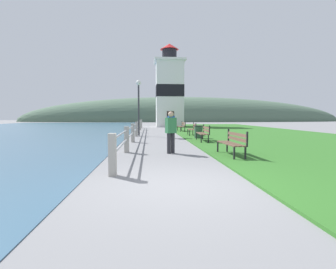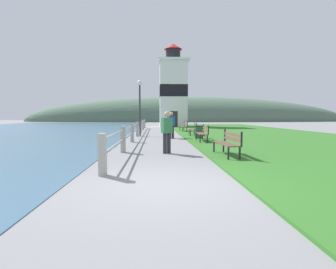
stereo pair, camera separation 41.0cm
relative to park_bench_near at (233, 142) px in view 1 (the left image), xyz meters
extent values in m
plane|color=slate|center=(-2.33, -3.65, -0.54)|extent=(160.00, 160.00, 0.00)
cube|color=#2D6623|center=(5.26, 11.04, -0.51)|extent=(12.00, 44.08, 0.06)
cube|color=#A8A399|center=(-3.81, -2.65, -0.02)|extent=(0.18, 0.18, 1.03)
cube|color=#A8A399|center=(-3.81, 1.35, -0.02)|extent=(0.18, 0.18, 1.03)
cube|color=#A8A399|center=(-3.81, 5.34, -0.02)|extent=(0.18, 0.18, 1.03)
cube|color=#A8A399|center=(-3.81, 9.34, -0.02)|extent=(0.18, 0.18, 1.03)
cube|color=#A8A399|center=(-3.81, 13.34, -0.02)|extent=(0.18, 0.18, 1.03)
cube|color=#A8A399|center=(-3.81, 17.33, -0.02)|extent=(0.18, 0.18, 1.03)
cube|color=#A8A399|center=(-3.81, 21.33, -0.02)|extent=(0.18, 0.18, 1.03)
cylinder|color=#B2B2B7|center=(-3.81, 9.34, 0.34)|extent=(0.06, 23.98, 0.06)
cylinder|color=#B2B2B7|center=(-3.81, 9.34, -0.02)|extent=(0.06, 23.98, 0.06)
cube|color=brown|center=(-0.24, -0.01, -0.07)|extent=(0.19, 1.79, 0.04)
cube|color=brown|center=(-0.09, 0.00, -0.07)|extent=(0.19, 1.79, 0.04)
cube|color=brown|center=(0.06, 0.00, -0.07)|extent=(0.19, 1.79, 0.04)
cube|color=brown|center=(0.14, 0.01, 0.25)|extent=(0.13, 1.79, 0.11)
cube|color=brown|center=(0.14, 0.01, 0.09)|extent=(0.13, 1.79, 0.11)
cube|color=black|center=(-0.24, -0.88, -0.31)|extent=(0.05, 0.05, 0.45)
cube|color=black|center=(-0.31, 0.86, -0.31)|extent=(0.05, 0.05, 0.45)
cube|color=black|center=(0.13, -0.86, -0.31)|extent=(0.05, 0.05, 0.45)
cube|color=black|center=(0.06, 0.87, -0.31)|extent=(0.05, 0.05, 0.45)
cube|color=black|center=(0.18, -0.86, 0.16)|extent=(0.05, 0.05, 0.49)
cube|color=black|center=(0.11, 0.87, 0.16)|extent=(0.05, 0.05, 0.49)
cube|color=brown|center=(-0.19, 5.17, -0.07)|extent=(0.19, 1.85, 0.04)
cube|color=brown|center=(-0.04, 5.16, -0.07)|extent=(0.19, 1.85, 0.04)
cube|color=brown|center=(0.11, 5.16, -0.07)|extent=(0.19, 1.85, 0.04)
cube|color=brown|center=(0.19, 5.15, 0.25)|extent=(0.13, 1.85, 0.11)
cube|color=brown|center=(0.19, 5.15, 0.09)|extent=(0.13, 1.85, 0.11)
cube|color=black|center=(-0.26, 4.27, -0.31)|extent=(0.05, 0.05, 0.45)
cube|color=black|center=(-0.19, 6.07, -0.31)|extent=(0.05, 0.05, 0.45)
cube|color=black|center=(0.11, 4.26, -0.31)|extent=(0.05, 0.05, 0.45)
cube|color=black|center=(0.18, 6.05, -0.31)|extent=(0.05, 0.05, 0.45)
cube|color=black|center=(0.16, 4.26, 0.16)|extent=(0.05, 0.05, 0.49)
cube|color=black|center=(0.23, 6.05, 0.16)|extent=(0.05, 0.05, 0.49)
cube|color=brown|center=(-0.07, 9.49, -0.07)|extent=(0.23, 1.65, 0.04)
cube|color=brown|center=(0.07, 9.48, -0.07)|extent=(0.23, 1.65, 0.04)
cube|color=brown|center=(0.22, 9.47, -0.07)|extent=(0.23, 1.65, 0.04)
cube|color=brown|center=(0.30, 9.47, 0.25)|extent=(0.17, 1.64, 0.11)
cube|color=brown|center=(0.30, 9.47, 0.09)|extent=(0.17, 1.64, 0.11)
cube|color=black|center=(-0.17, 8.70, -0.31)|extent=(0.05, 0.05, 0.45)
cube|color=black|center=(-0.06, 10.29, -0.31)|extent=(0.05, 0.05, 0.45)
cube|color=black|center=(0.20, 8.68, -0.31)|extent=(0.05, 0.05, 0.45)
cube|color=black|center=(0.31, 10.27, -0.31)|extent=(0.05, 0.05, 0.45)
cube|color=black|center=(0.25, 8.67, 0.16)|extent=(0.05, 0.05, 0.49)
cube|color=black|center=(0.36, 10.26, 0.16)|extent=(0.05, 0.05, 0.49)
cube|color=brown|center=(-0.21, 14.36, -0.07)|extent=(0.20, 1.68, 0.04)
cube|color=brown|center=(-0.07, 14.37, -0.07)|extent=(0.20, 1.68, 0.04)
cube|color=brown|center=(0.08, 14.38, -0.07)|extent=(0.20, 1.68, 0.04)
cube|color=brown|center=(0.17, 14.38, 0.25)|extent=(0.14, 1.68, 0.11)
cube|color=brown|center=(0.17, 14.38, 0.09)|extent=(0.14, 1.68, 0.11)
cube|color=black|center=(-0.21, 13.55, -0.31)|extent=(0.05, 0.05, 0.45)
cube|color=black|center=(-0.30, 15.18, -0.31)|extent=(0.05, 0.05, 0.45)
cube|color=black|center=(0.16, 13.57, -0.31)|extent=(0.05, 0.05, 0.45)
cube|color=black|center=(0.07, 15.20, -0.31)|extent=(0.05, 0.05, 0.45)
cube|color=black|center=(0.21, 13.57, 0.16)|extent=(0.05, 0.05, 0.49)
cube|color=black|center=(0.12, 15.20, 0.16)|extent=(0.05, 0.05, 0.49)
cube|color=white|center=(-0.26, 25.32, 3.62)|extent=(3.44, 3.44, 8.32)
cube|color=black|center=(-0.26, 25.32, 4.04)|extent=(3.48, 3.48, 1.50)
cube|color=white|center=(-0.26, 25.32, 7.91)|extent=(3.95, 3.95, 0.25)
cylinder|color=black|center=(-0.26, 25.32, 8.71)|extent=(1.89, 1.89, 1.36)
cone|color=red|center=(-0.26, 25.32, 9.77)|extent=(2.36, 2.36, 0.75)
cube|color=#332823|center=(-0.26, 23.58, 0.46)|extent=(0.90, 0.06, 2.00)
cylinder|color=#28282D|center=(-1.63, 7.49, -0.13)|extent=(0.15, 0.15, 0.81)
cylinder|color=#28282D|center=(-1.45, 7.54, -0.13)|extent=(0.15, 0.15, 0.81)
cube|color=#1E4C99|center=(-1.54, 7.51, 0.58)|extent=(0.45, 0.32, 0.61)
sphere|color=tan|center=(-1.54, 7.51, 1.02)|extent=(0.22, 0.22, 0.22)
cylinder|color=#28282D|center=(-2.18, 0.94, -0.15)|extent=(0.15, 0.15, 0.78)
cylinder|color=#28282D|center=(-2.03, 1.02, -0.15)|extent=(0.15, 0.15, 0.78)
cube|color=#337A47|center=(-2.10, 0.98, 0.54)|extent=(0.45, 0.37, 0.59)
sphere|color=tan|center=(-2.10, 0.98, 0.96)|extent=(0.21, 0.21, 0.21)
cylinder|color=#2D5138|center=(0.10, 6.97, -0.14)|extent=(0.50, 0.50, 0.80)
cylinder|color=black|center=(0.10, 6.97, 0.28)|extent=(0.54, 0.54, 0.04)
cylinder|color=#333338|center=(-3.66, 9.95, 1.26)|extent=(0.12, 0.12, 3.60)
sphere|color=white|center=(-3.66, 9.95, 3.24)|extent=(0.36, 0.36, 0.36)
ellipsoid|color=#4C6651|center=(5.67, 55.74, -0.54)|extent=(80.00, 16.00, 12.00)
camera|label=1|loc=(-2.94, -8.95, 0.91)|focal=28.00mm
camera|label=2|loc=(-2.53, -8.97, 0.91)|focal=28.00mm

